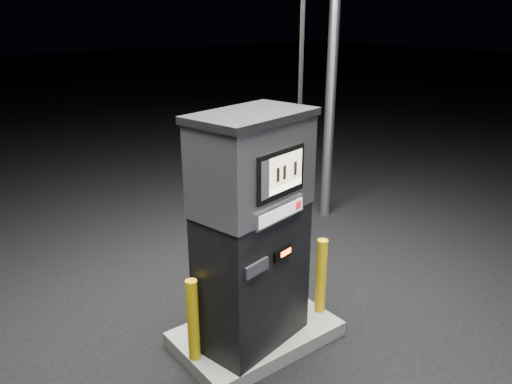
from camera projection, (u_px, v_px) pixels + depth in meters
ground at (256, 340)px, 5.16m from camera, size 80.00×80.00×0.00m
pump_island at (256, 334)px, 5.14m from camera, size 1.60×1.00×0.15m
fuel_dispenser at (253, 230)px, 4.58m from camera, size 1.30×0.88×4.68m
bollard_left at (193, 320)px, 4.53m from camera, size 0.14×0.14×0.82m
bollard_right at (321, 276)px, 5.27m from camera, size 0.13×0.13×0.84m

